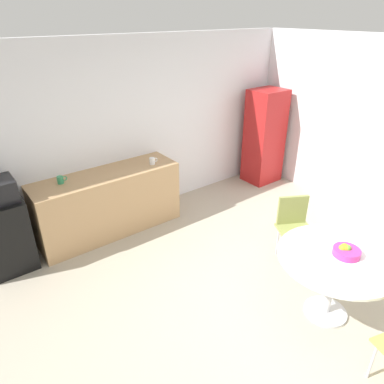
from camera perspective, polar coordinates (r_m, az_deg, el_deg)
ground_plane at (r=3.92m, az=12.85°, el=-20.61°), size 6.00×6.00×0.00m
wall_back at (r=5.28m, az=-11.05°, el=9.42°), size 6.00×0.10×2.60m
counter_block at (r=5.13m, az=-13.22°, el=-1.70°), size 2.01×0.60×0.90m
mini_fridge at (r=4.85m, az=-27.87°, el=-6.19°), size 0.54×0.54×0.91m
locker_cabinet at (r=6.59m, az=11.55°, el=8.67°), size 0.60×0.50×1.67m
round_table at (r=3.84m, az=22.05°, el=-11.09°), size 1.15×1.15×0.74m
chair_olive at (r=4.60m, az=16.10°, el=-4.61°), size 0.57×0.57×0.83m
fruit_bowl at (r=3.79m, az=23.54°, el=-8.72°), size 0.26×0.26×0.11m
mug_white at (r=4.80m, az=-20.37°, el=1.85°), size 0.13×0.08×0.09m
mug_green at (r=5.12m, az=-6.39°, el=4.99°), size 0.13×0.08×0.09m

